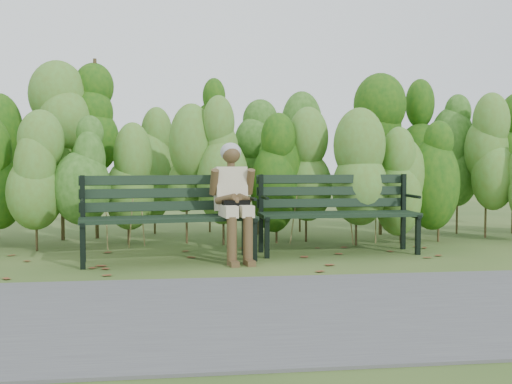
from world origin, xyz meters
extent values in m
plane|color=#2E4C1B|center=(0.00, 0.00, 0.00)|extent=(80.00, 80.00, 0.00)
cube|color=#474749|center=(0.00, -2.20, 0.01)|extent=(60.00, 2.50, 0.01)
cylinder|color=#47381E|center=(-2.75, 1.30, 0.40)|extent=(0.03, 0.03, 0.80)
ellipsoid|color=#295916|center=(-2.75, 1.30, 1.04)|extent=(0.64, 0.64, 1.44)
cylinder|color=#47381E|center=(-2.14, 1.30, 0.40)|extent=(0.03, 0.03, 0.80)
ellipsoid|color=#295916|center=(-2.14, 1.30, 1.04)|extent=(0.64, 0.64, 1.44)
cylinder|color=#47381E|center=(-1.53, 1.30, 0.40)|extent=(0.03, 0.03, 0.80)
ellipsoid|color=#295916|center=(-1.53, 1.30, 1.04)|extent=(0.64, 0.64, 1.44)
cylinder|color=#47381E|center=(-0.92, 1.30, 0.40)|extent=(0.03, 0.03, 0.80)
ellipsoid|color=#295916|center=(-0.92, 1.30, 1.04)|extent=(0.64, 0.64, 1.44)
cylinder|color=#47381E|center=(-0.31, 1.30, 0.40)|extent=(0.03, 0.03, 0.80)
ellipsoid|color=#295916|center=(-0.31, 1.30, 1.04)|extent=(0.64, 0.64, 1.44)
cylinder|color=#47381E|center=(0.31, 1.30, 0.40)|extent=(0.03, 0.03, 0.80)
ellipsoid|color=#295916|center=(0.31, 1.30, 1.04)|extent=(0.64, 0.64, 1.44)
cylinder|color=#47381E|center=(0.92, 1.30, 0.40)|extent=(0.03, 0.03, 0.80)
ellipsoid|color=#295916|center=(0.92, 1.30, 1.04)|extent=(0.64, 0.64, 1.44)
cylinder|color=#47381E|center=(1.53, 1.30, 0.40)|extent=(0.03, 0.03, 0.80)
ellipsoid|color=#295916|center=(1.53, 1.30, 1.04)|extent=(0.64, 0.64, 1.44)
cylinder|color=#47381E|center=(2.14, 1.30, 0.40)|extent=(0.03, 0.03, 0.80)
ellipsoid|color=#295916|center=(2.14, 1.30, 1.04)|extent=(0.64, 0.64, 1.44)
cylinder|color=#47381E|center=(2.75, 1.30, 0.40)|extent=(0.03, 0.03, 0.80)
ellipsoid|color=#295916|center=(2.75, 1.30, 1.04)|extent=(0.64, 0.64, 1.44)
cylinder|color=#47381E|center=(3.36, 1.30, 0.40)|extent=(0.03, 0.03, 0.80)
ellipsoid|color=#295916|center=(3.36, 1.30, 1.04)|extent=(0.64, 0.64, 1.44)
cylinder|color=#47381E|center=(-2.69, 2.30, 0.55)|extent=(0.04, 0.04, 1.10)
ellipsoid|color=#184C12|center=(-2.69, 2.30, 1.43)|extent=(0.70, 0.70, 1.98)
cylinder|color=#47381E|center=(-1.92, 2.30, 0.55)|extent=(0.04, 0.04, 1.10)
ellipsoid|color=#184C12|center=(-1.92, 2.30, 1.43)|extent=(0.70, 0.70, 1.98)
cylinder|color=#47381E|center=(-1.15, 2.30, 0.55)|extent=(0.04, 0.04, 1.10)
ellipsoid|color=#184C12|center=(-1.15, 2.30, 1.43)|extent=(0.70, 0.70, 1.98)
cylinder|color=#47381E|center=(-0.38, 2.30, 0.55)|extent=(0.04, 0.04, 1.10)
ellipsoid|color=#184C12|center=(-0.38, 2.30, 1.43)|extent=(0.70, 0.70, 1.98)
cylinder|color=#47381E|center=(0.38, 2.30, 0.55)|extent=(0.04, 0.04, 1.10)
ellipsoid|color=#184C12|center=(0.38, 2.30, 1.43)|extent=(0.70, 0.70, 1.98)
cylinder|color=#47381E|center=(1.15, 2.30, 0.55)|extent=(0.04, 0.04, 1.10)
ellipsoid|color=#184C12|center=(1.15, 2.30, 1.43)|extent=(0.70, 0.70, 1.98)
cylinder|color=#47381E|center=(1.92, 2.30, 0.55)|extent=(0.04, 0.04, 1.10)
ellipsoid|color=#184C12|center=(1.92, 2.30, 1.43)|extent=(0.70, 0.70, 1.98)
cylinder|color=#47381E|center=(2.69, 2.30, 0.55)|extent=(0.04, 0.04, 1.10)
ellipsoid|color=#184C12|center=(2.69, 2.30, 1.43)|extent=(0.70, 0.70, 1.98)
cylinder|color=#47381E|center=(3.46, 2.30, 0.55)|extent=(0.04, 0.04, 1.10)
ellipsoid|color=#184C12|center=(3.46, 2.30, 1.43)|extent=(0.70, 0.70, 1.98)
cylinder|color=#47381E|center=(4.22, 2.30, 0.55)|extent=(0.04, 0.04, 1.10)
ellipsoid|color=#184C12|center=(4.22, 2.30, 1.43)|extent=(0.70, 0.70, 1.98)
cube|color=brown|center=(-0.55, -0.72, 0.00)|extent=(0.11, 0.10, 0.01)
cube|color=brown|center=(1.80, 0.39, 0.00)|extent=(0.09, 0.11, 0.01)
cube|color=brown|center=(0.73, -0.98, 0.00)|extent=(0.10, 0.09, 0.01)
cube|color=brown|center=(1.55, 0.03, 0.00)|extent=(0.11, 0.11, 0.01)
cube|color=brown|center=(-1.32, -0.79, 0.00)|extent=(0.08, 0.10, 0.01)
cube|color=brown|center=(2.24, -0.79, 0.00)|extent=(0.10, 0.09, 0.01)
cube|color=brown|center=(1.86, -1.15, 0.00)|extent=(0.09, 0.10, 0.01)
cube|color=brown|center=(2.52, -0.37, 0.00)|extent=(0.10, 0.11, 0.01)
cube|color=brown|center=(0.77, 0.02, 0.00)|extent=(0.11, 0.11, 0.01)
cube|color=brown|center=(-2.45, 0.60, 0.00)|extent=(0.10, 0.11, 0.01)
cube|color=brown|center=(-0.17, -0.17, 0.00)|extent=(0.10, 0.09, 0.01)
cube|color=brown|center=(-0.29, -1.09, 0.00)|extent=(0.11, 0.10, 0.01)
cube|color=brown|center=(1.99, -0.36, 0.00)|extent=(0.11, 0.09, 0.01)
cube|color=brown|center=(-1.90, -0.02, 0.00)|extent=(0.11, 0.10, 0.01)
cube|color=brown|center=(-1.51, -0.27, 0.00)|extent=(0.08, 0.10, 0.01)
cube|color=brown|center=(0.11, -0.36, 0.00)|extent=(0.11, 0.11, 0.01)
cube|color=brown|center=(-1.64, 0.33, 0.00)|extent=(0.11, 0.10, 0.01)
cube|color=brown|center=(-2.27, 0.57, 0.00)|extent=(0.11, 0.10, 0.01)
cube|color=brown|center=(1.72, -0.10, 0.00)|extent=(0.11, 0.09, 0.01)
cube|color=brown|center=(0.48, 0.32, 0.00)|extent=(0.11, 0.10, 0.01)
cube|color=brown|center=(1.62, -0.25, 0.00)|extent=(0.09, 0.07, 0.01)
cube|color=black|center=(-0.96, -0.10, 0.48)|extent=(1.90, 0.38, 0.04)
cube|color=black|center=(-0.98, 0.04, 0.48)|extent=(1.90, 0.38, 0.04)
cube|color=black|center=(-1.00, 0.17, 0.48)|extent=(1.90, 0.38, 0.04)
cube|color=black|center=(-1.02, 0.30, 0.48)|extent=(1.90, 0.38, 0.04)
cube|color=black|center=(-1.03, 0.40, 0.59)|extent=(1.90, 0.33, 0.11)
cube|color=black|center=(-1.04, 0.41, 0.74)|extent=(1.90, 0.33, 0.11)
cube|color=black|center=(-1.04, 0.43, 0.89)|extent=(1.90, 0.33, 0.11)
cube|color=black|center=(-1.86, -0.24, 0.24)|extent=(0.06, 0.06, 0.48)
cube|color=black|center=(-1.93, 0.22, 0.48)|extent=(0.06, 0.06, 0.95)
cube|color=black|center=(-1.89, -0.03, 0.46)|extent=(0.13, 0.53, 0.04)
cylinder|color=black|center=(-1.89, -0.08, 0.69)|extent=(0.09, 0.40, 0.04)
cube|color=black|center=(-0.06, 0.02, 0.24)|extent=(0.06, 0.06, 0.48)
cube|color=black|center=(-0.12, 0.47, 0.48)|extent=(0.06, 0.06, 0.95)
cube|color=black|center=(-0.09, 0.23, 0.46)|extent=(0.13, 0.53, 0.04)
cylinder|color=black|center=(-0.08, 0.18, 0.69)|extent=(0.09, 0.40, 0.04)
cube|color=black|center=(1.01, 0.24, 0.47)|extent=(1.89, 0.15, 0.04)
cube|color=black|center=(1.01, 0.37, 0.47)|extent=(1.89, 0.15, 0.04)
cube|color=black|center=(1.01, 0.50, 0.47)|extent=(1.89, 0.15, 0.04)
cube|color=black|center=(1.01, 0.63, 0.47)|extent=(1.89, 0.15, 0.04)
cube|color=black|center=(1.00, 0.73, 0.59)|extent=(1.89, 0.09, 0.11)
cube|color=black|center=(1.00, 0.75, 0.74)|extent=(1.89, 0.09, 0.11)
cube|color=black|center=(1.00, 0.76, 0.88)|extent=(1.89, 0.09, 0.11)
cube|color=black|center=(0.11, 0.21, 0.24)|extent=(0.05, 0.05, 0.47)
cube|color=black|center=(0.10, 0.66, 0.47)|extent=(0.05, 0.05, 0.95)
cube|color=black|center=(0.10, 0.42, 0.45)|extent=(0.06, 0.53, 0.04)
cylinder|color=black|center=(0.11, 0.37, 0.68)|extent=(0.04, 0.39, 0.04)
cube|color=black|center=(1.92, 0.24, 0.24)|extent=(0.05, 0.05, 0.47)
cube|color=black|center=(1.91, 0.69, 0.47)|extent=(0.05, 0.05, 0.95)
cube|color=black|center=(1.91, 0.45, 0.45)|extent=(0.06, 0.53, 0.04)
cylinder|color=black|center=(1.91, 0.40, 0.68)|extent=(0.04, 0.39, 0.04)
cube|color=beige|center=(-0.35, -0.02, 0.57)|extent=(0.19, 0.43, 0.13)
cube|color=beige|center=(-0.18, 0.01, 0.57)|extent=(0.19, 0.43, 0.13)
cylinder|color=#503C21|center=(-0.33, -0.18, 0.26)|extent=(0.12, 0.12, 0.52)
cylinder|color=#503C21|center=(-0.15, -0.16, 0.26)|extent=(0.12, 0.12, 0.52)
cube|color=#503C21|center=(-0.32, -0.26, 0.03)|extent=(0.11, 0.21, 0.06)
cube|color=#503C21|center=(-0.14, -0.23, 0.03)|extent=(0.11, 0.21, 0.06)
cube|color=beige|center=(-0.30, 0.26, 0.79)|extent=(0.38, 0.29, 0.51)
cylinder|color=#503C21|center=(-0.30, 0.24, 1.06)|extent=(0.09, 0.09, 0.10)
sphere|color=#503C21|center=(-0.30, 0.23, 1.18)|extent=(0.21, 0.21, 0.21)
ellipsoid|color=gray|center=(-0.30, 0.25, 1.21)|extent=(0.24, 0.23, 0.21)
cylinder|color=#503C21|center=(-0.49, 0.15, 0.87)|extent=(0.12, 0.21, 0.30)
cylinder|color=#503C21|center=(-0.09, 0.21, 0.87)|extent=(0.12, 0.21, 0.30)
cylinder|color=#503C21|center=(-0.37, 0.04, 0.69)|extent=(0.25, 0.24, 0.13)
cylinder|color=#503C21|center=(-0.17, 0.07, 0.69)|extent=(0.20, 0.27, 0.13)
sphere|color=#503C21|center=(-0.26, 0.00, 0.67)|extent=(0.11, 0.11, 0.11)
cube|color=black|center=(-0.27, 0.00, 0.60)|extent=(0.31, 0.16, 0.16)
camera|label=1|loc=(-0.88, -6.49, 1.11)|focal=42.00mm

